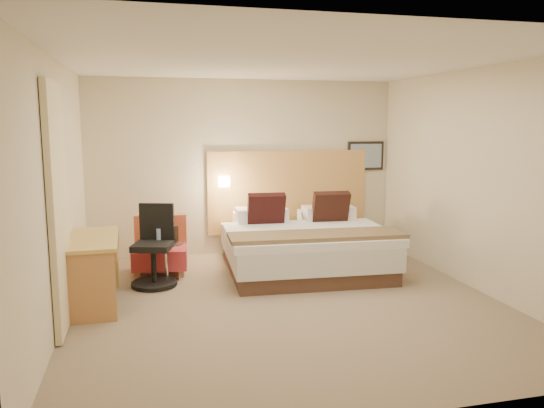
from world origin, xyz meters
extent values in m
cube|color=#7D6B54|center=(0.00, 0.00, -0.01)|extent=(4.80, 5.00, 0.02)
cube|color=white|center=(0.00, 0.00, 2.71)|extent=(4.80, 5.00, 0.02)
cube|color=beige|center=(0.00, 2.51, 1.35)|extent=(4.80, 0.02, 2.70)
cube|color=beige|center=(0.00, -2.51, 1.35)|extent=(4.80, 0.02, 2.70)
cube|color=beige|center=(-2.41, 0.00, 1.35)|extent=(0.02, 5.00, 2.70)
cube|color=beige|center=(2.41, 0.00, 1.35)|extent=(0.02, 5.00, 2.70)
cube|color=tan|center=(0.70, 2.47, 0.95)|extent=(2.60, 0.04, 1.30)
cube|color=black|center=(2.02, 2.48, 1.50)|extent=(0.62, 0.03, 0.47)
cube|color=#778FA4|center=(2.02, 2.46, 1.50)|extent=(0.54, 0.01, 0.39)
cylinder|color=silver|center=(-0.35, 2.42, 1.15)|extent=(0.02, 0.12, 0.02)
cube|color=#F5E4BF|center=(-0.35, 2.36, 1.15)|extent=(0.15, 0.15, 0.15)
cube|color=beige|center=(-2.36, -0.25, 1.22)|extent=(0.06, 0.90, 2.42)
cylinder|color=#86A1D0|center=(-1.39, 1.15, 0.61)|extent=(0.07, 0.07, 0.19)
cube|color=#352015|center=(-1.20, 1.17, 0.62)|extent=(0.13, 0.09, 0.20)
cube|color=#472E23|center=(0.59, 1.27, 0.10)|extent=(2.16, 2.16, 0.19)
cube|color=silver|center=(0.59, 1.27, 0.35)|extent=(2.23, 2.23, 0.32)
cube|color=white|center=(0.57, 0.97, 0.56)|extent=(2.26, 1.64, 0.11)
cube|color=white|center=(0.12, 2.08, 0.60)|extent=(0.76, 0.44, 0.19)
cube|color=white|center=(1.14, 2.02, 0.60)|extent=(0.76, 0.44, 0.19)
cube|color=white|center=(0.11, 1.80, 0.71)|extent=(0.76, 0.44, 0.19)
cube|color=white|center=(1.12, 1.74, 0.71)|extent=(0.76, 0.44, 0.19)
cube|color=black|center=(0.13, 1.59, 0.79)|extent=(0.54, 0.31, 0.54)
cube|color=black|center=(1.08, 1.54, 0.79)|extent=(0.54, 0.31, 0.54)
cube|color=#C16B27|center=(0.55, 0.55, 0.64)|extent=(2.25, 0.71, 0.05)
cube|color=#B57055|center=(-1.68, 1.35, 0.04)|extent=(0.08, 0.08, 0.09)
cube|color=#A1684B|center=(-1.10, 1.30, 0.04)|extent=(0.08, 0.08, 0.09)
cube|color=tan|center=(-1.63, 1.85, 0.04)|extent=(0.08, 0.08, 0.09)
cube|color=#AA8B50|center=(-1.06, 1.80, 0.04)|extent=(0.08, 0.08, 0.09)
cube|color=#B73137|center=(-1.37, 1.58, 0.22)|extent=(0.78, 0.69, 0.27)
cube|color=#B75131|center=(-1.34, 1.83, 0.56)|extent=(0.73, 0.18, 0.40)
cube|color=black|center=(-1.35, 1.74, 0.49)|extent=(0.36, 0.20, 0.35)
cylinder|color=white|center=(-1.30, 1.14, 0.01)|extent=(0.41, 0.41, 0.02)
cylinder|color=white|center=(-1.30, 1.14, 0.26)|extent=(0.05, 0.05, 0.48)
cylinder|color=silver|center=(-1.30, 1.14, 0.51)|extent=(0.60, 0.60, 0.01)
cube|color=tan|center=(-2.14, 0.43, 0.76)|extent=(0.60, 1.26, 0.04)
cube|color=#B67D47|center=(-2.12, -0.15, 0.37)|extent=(0.52, 0.05, 0.74)
cube|color=#A88C42|center=(-2.15, 1.01, 0.37)|extent=(0.52, 0.05, 0.74)
cube|color=#B07B45|center=(-2.09, 0.43, 0.67)|extent=(0.49, 1.17, 0.10)
cylinder|color=black|center=(-1.46, 0.98, 0.03)|extent=(0.71, 0.71, 0.04)
cylinder|color=black|center=(-1.46, 0.98, 0.28)|extent=(0.08, 0.08, 0.44)
cube|color=black|center=(-1.46, 0.98, 0.52)|extent=(0.58, 0.58, 0.08)
cube|color=black|center=(-1.40, 1.18, 0.79)|extent=(0.44, 0.18, 0.46)
camera|label=1|loc=(-1.55, -5.64, 2.04)|focal=35.00mm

